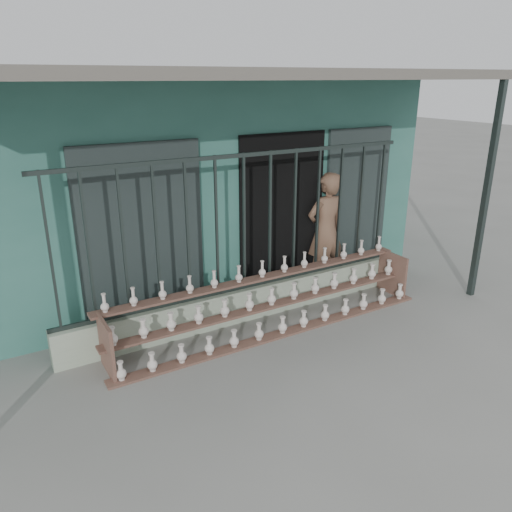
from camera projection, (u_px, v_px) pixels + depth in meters
ground at (300, 362)px, 5.79m from camera, size 60.00×60.00×0.00m
workshop_building at (162, 168)px, 8.67m from camera, size 7.40×6.60×3.21m
parapet_wall at (245, 303)px, 6.77m from camera, size 5.00×0.20×0.45m
security_fence at (244, 224)px, 6.39m from camera, size 5.00×0.04×1.80m
shelf_rack at (273, 302)px, 6.47m from camera, size 4.50×0.68×0.85m
elderly_woman at (326, 231)px, 7.61m from camera, size 0.67×0.44×1.81m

